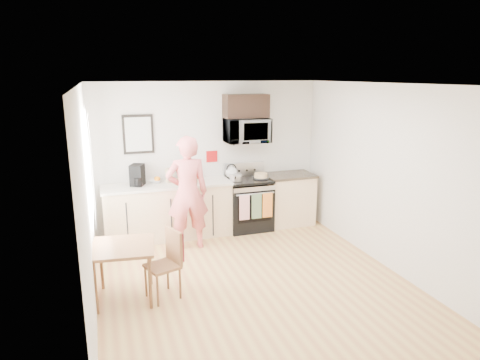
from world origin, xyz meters
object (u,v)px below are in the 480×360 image
object	(u,v)px
microwave	(247,131)
chair	(171,253)
cake	(261,176)
range	(248,205)
person	(187,193)
dining_table	(123,252)

from	to	relation	value
microwave	chair	xyz separation A→B (m)	(-1.72, -2.06, -1.20)
chair	cake	distance (m)	2.73
range	person	bearing A→B (deg)	-156.37
range	microwave	world-z (taller)	microwave
person	dining_table	bearing A→B (deg)	53.22
microwave	person	bearing A→B (deg)	-152.32
microwave	chair	size ratio (longest dim) A/B	0.88
range	person	size ratio (longest dim) A/B	0.64
range	dining_table	size ratio (longest dim) A/B	1.56
range	chair	xyz separation A→B (m)	(-1.72, -1.96, 0.12)
range	dining_table	world-z (taller)	range
person	chair	distance (m)	1.56
chair	cake	world-z (taller)	cake
person	cake	world-z (taller)	person
range	dining_table	distance (m)	2.95
microwave	chair	bearing A→B (deg)	-129.81
cake	chair	bearing A→B (deg)	-135.46
range	cake	size ratio (longest dim) A/B	4.10
microwave	person	xyz separation A→B (m)	(-1.20, -0.63, -0.85)
range	person	xyz separation A→B (m)	(-1.20, -0.53, 0.47)
chair	microwave	bearing A→B (deg)	30.23
range	dining_table	bearing A→B (deg)	-140.68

